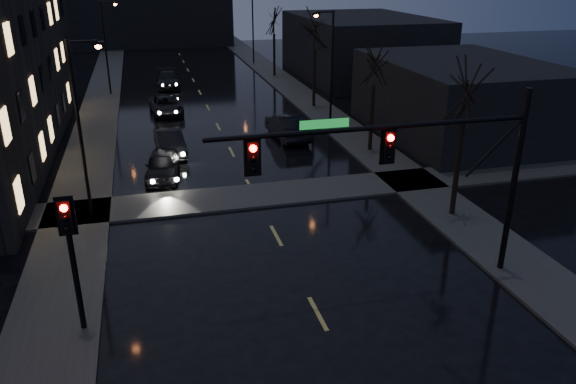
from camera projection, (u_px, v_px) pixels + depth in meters
sidewalk_left at (97, 123)px, 40.98m from camera, size 3.00×140.00×0.12m
sidewalk_right at (319, 109)px, 44.94m from camera, size 3.00×140.00×0.12m
sidewalk_cross at (255, 196)px, 28.17m from camera, size 40.00×3.00×0.12m
commercial_right_near at (459, 98)px, 37.57m from camera, size 10.00×14.00×5.00m
commercial_right_far at (360, 46)px, 57.46m from camera, size 12.00×18.00×6.00m
far_block at (151, 16)px, 79.32m from camera, size 22.00×10.00×8.00m
signal_mast at (422, 157)px, 18.73m from camera, size 11.11×0.41×7.00m
signal_pole_left at (71, 246)px, 16.79m from camera, size 0.35×0.41×4.53m
tree_near at (468, 82)px, 23.76m from camera, size 3.52×3.52×8.08m
tree_mid_a at (375, 56)px, 32.88m from camera, size 3.30×3.30×7.58m
tree_mid_b at (315, 23)px, 43.34m from camera, size 3.74×3.74×8.59m
tree_far at (274, 15)px, 56.09m from camera, size 3.43×3.43×7.88m
streetlight_l_near at (83, 116)px, 24.18m from camera, size 1.53×0.28×8.00m
streetlight_l_far at (107, 40)px, 48.38m from camera, size 1.53×0.28×8.00m
streetlight_r_mid at (329, 59)px, 38.46m from camera, size 1.53×0.28×8.00m
streetlight_r_far at (251, 22)px, 63.56m from camera, size 1.53×0.28×8.00m
oncoming_car_a at (162, 165)px, 30.42m from camera, size 2.18×4.43×1.45m
oncoming_car_b at (170, 143)px, 34.25m from camera, size 1.88×4.50×1.45m
oncoming_car_c at (166, 105)px, 43.47m from camera, size 2.59×5.00×1.35m
oncoming_car_d at (168, 79)px, 52.95m from camera, size 2.28×5.21×1.49m
lead_car at (288, 126)px, 37.29m from camera, size 2.10×5.21×1.68m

